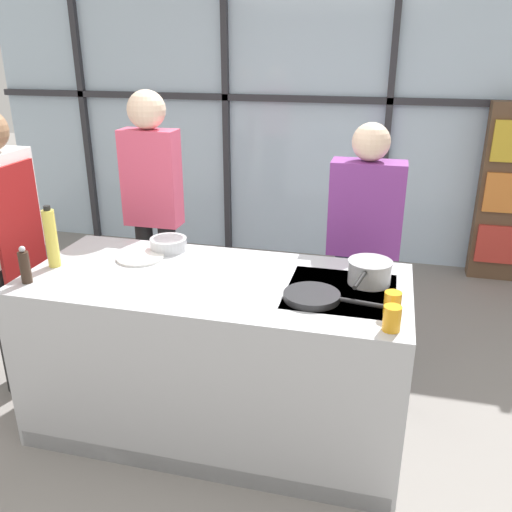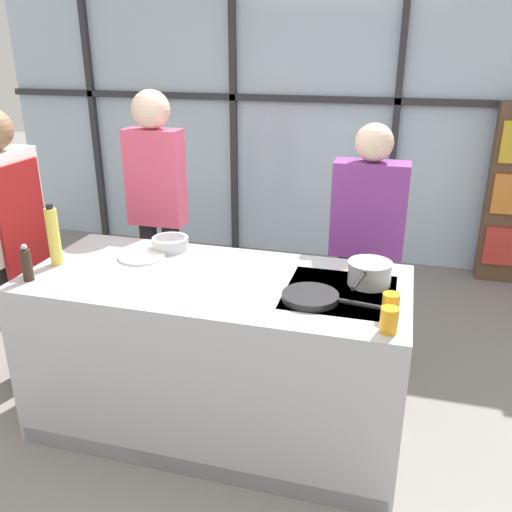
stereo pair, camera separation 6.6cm
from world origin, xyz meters
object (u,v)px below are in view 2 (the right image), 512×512
spectator_far_left (157,200)px  white_plate (142,256)px  saucepan (369,273)px  juice_glass_near (389,320)px  frying_pan (312,297)px  spectator_center_left (367,238)px  chef (11,236)px  juice_glass_far (390,305)px  pepper_grinder (27,264)px  mixing_bowl (170,243)px  oil_bottle (54,236)px

spectator_far_left → white_plate: size_ratio=6.75×
saucepan → juice_glass_near: size_ratio=3.67×
frying_pan → spectator_far_left: bearing=142.1°
spectator_center_left → juice_glass_near: (0.18, -1.16, 0.06)m
chef → spectator_far_left: bearing=138.8°
spectator_center_left → saucepan: size_ratio=3.99×
juice_glass_far → frying_pan: bearing=169.0°
frying_pan → pepper_grinder: (-1.42, -0.16, 0.07)m
mixing_bowl → juice_glass_far: (1.27, -0.51, 0.02)m
frying_pan → juice_glass_near: (0.36, -0.21, 0.04)m
frying_pan → white_plate: 1.05m
frying_pan → white_plate: frying_pan is taller
frying_pan → oil_bottle: 1.42m
spectator_center_left → white_plate: bearing=29.8°
spectator_center_left → pepper_grinder: size_ratio=8.24×
spectator_center_left → white_plate: size_ratio=6.15×
spectator_far_left → oil_bottle: spectator_far_left is taller
white_plate → pepper_grinder: bearing=-133.5°
saucepan → mixing_bowl: bearing=170.3°
frying_pan → juice_glass_near: bearing=-30.5°
white_plate → mixing_bowl: mixing_bowl is taller
frying_pan → mixing_bowl: (-0.91, 0.45, 0.02)m
chef → mixing_bowl: chef is taller
spectator_center_left → mixing_bowl: spectator_center_left is taller
spectator_far_left → spectator_center_left: spectator_far_left is taller
chef → mixing_bowl: bearing=101.8°
spectator_far_left → frying_pan: 1.56m
oil_bottle → juice_glass_near: oil_bottle is taller
mixing_bowl → pepper_grinder: bearing=-130.3°
oil_bottle → pepper_grinder: (-0.01, -0.23, -0.07)m
white_plate → juice_glass_near: bearing=-19.6°
chef → saucepan: bearing=89.9°
chef → juice_glass_near: chef is taller
frying_pan → pepper_grinder: pepper_grinder is taller
spectator_center_left → oil_bottle: (-1.58, -0.88, 0.16)m
spectator_center_left → pepper_grinder: (-1.59, -1.11, 0.09)m
white_plate → juice_glass_near: 1.45m
mixing_bowl → juice_glass_far: juice_glass_far is taller
juice_glass_near → spectator_center_left: bearing=98.9°
frying_pan → pepper_grinder: 1.43m
spectator_far_left → chef: bearing=48.8°
white_plate → pepper_grinder: pepper_grinder is taller
white_plate → juice_glass_far: size_ratio=2.38×
saucepan → pepper_grinder: size_ratio=2.06×
spectator_center_left → spectator_far_left: bearing=0.0°
spectator_far_left → juice_glass_near: 1.96m
juice_glass_near → pepper_grinder: bearing=178.3°
spectator_far_left → oil_bottle: (-0.18, -0.88, 0.03)m
oil_bottle → spectator_center_left: bearing=29.2°
oil_bottle → pepper_grinder: size_ratio=1.73×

